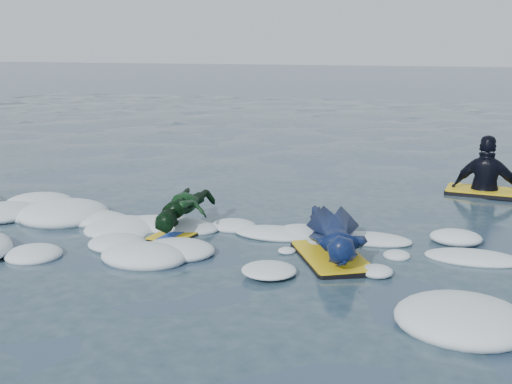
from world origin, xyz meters
TOP-DOWN VIEW (x-y plane):
  - ground at (0.00, 0.00)m, footprint 120.00×120.00m
  - foam_band at (0.00, 1.03)m, footprint 12.00×3.10m
  - prone_woman_unit at (2.17, 1.00)m, footprint 1.13×1.86m
  - prone_child_unit at (0.19, 1.34)m, footprint 0.64×1.30m
  - waiting_rider_unit at (3.91, 4.63)m, footprint 1.26×0.78m

SIDE VIEW (x-z plane):
  - ground at x=0.00m, z-range 0.00..0.00m
  - foam_band at x=0.00m, z-range -0.15..0.15m
  - waiting_rider_unit at x=3.91m, z-range -0.85..0.95m
  - prone_woman_unit at x=2.17m, z-range 0.01..0.47m
  - prone_child_unit at x=0.19m, z-range 0.01..0.51m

